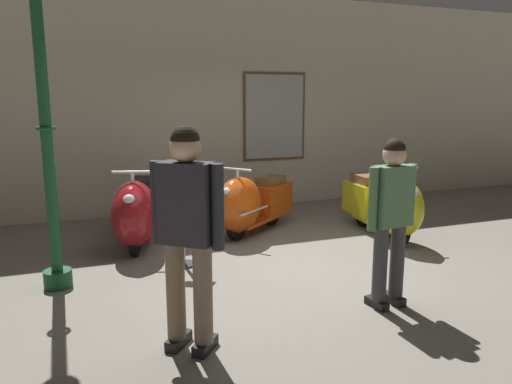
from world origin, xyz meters
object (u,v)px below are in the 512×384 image
at_px(scooter_2, 387,205).
at_px(info_stanchion, 183,230).
at_px(visitor_0, 187,224).
at_px(visitor_1, 391,212).
at_px(scooter_1, 249,204).
at_px(scooter_0, 138,211).
at_px(lamppost, 46,130).

height_order(scooter_2, info_stanchion, same).
distance_m(visitor_0, visitor_1, 1.90).
bearing_deg(scooter_1, scooter_0, -35.24).
height_order(scooter_0, info_stanchion, scooter_0).
distance_m(scooter_0, scooter_2, 3.34).
relative_size(lamppost, visitor_1, 1.96).
xyz_separation_m(scooter_0, info_stanchion, (0.39, -0.89, -0.05)).
height_order(scooter_1, lamppost, lamppost).
height_order(lamppost, visitor_0, lamppost).
bearing_deg(lamppost, scooter_0, 48.55).
bearing_deg(visitor_1, scooter_2, -42.41).
height_order(scooter_0, scooter_2, scooter_0).
distance_m(scooter_2, visitor_1, 2.35).
xyz_separation_m(lamppost, visitor_1, (2.87, -1.58, -0.70)).
bearing_deg(scooter_2, lamppost, -80.45).
bearing_deg(visitor_1, visitor_0, 87.13).
xyz_separation_m(visitor_0, visitor_1, (1.89, 0.14, -0.09)).
bearing_deg(scooter_0, lamppost, -25.62).
relative_size(lamppost, info_stanchion, 2.95).
distance_m(lamppost, visitor_0, 2.07).
relative_size(scooter_0, visitor_1, 1.15).
xyz_separation_m(scooter_0, visitor_1, (1.91, -2.66, 0.42)).
bearing_deg(scooter_2, visitor_1, -29.94).
bearing_deg(scooter_1, lamppost, -12.96).
relative_size(scooter_2, visitor_1, 1.11).
bearing_deg(scooter_2, info_stanchion, -82.38).
height_order(scooter_0, lamppost, lamppost).
bearing_deg(visitor_1, info_stanchion, 33.54).
height_order(scooter_0, visitor_0, visitor_0).
distance_m(scooter_1, visitor_0, 3.29).
xyz_separation_m(lamppost, visitor_0, (0.98, -1.72, -0.61)).
distance_m(scooter_2, lamppost, 4.37).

